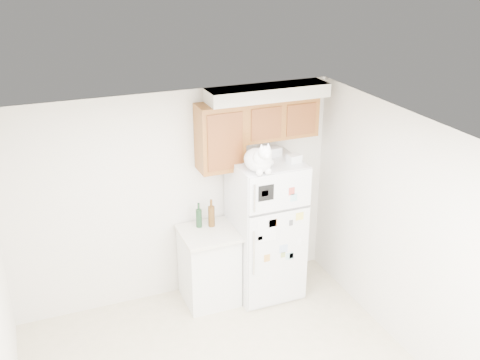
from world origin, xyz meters
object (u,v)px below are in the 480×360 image
storage_box_front (294,159)px  base_counter (209,265)px  bottle_amber (211,213)px  cat (260,159)px  storage_box_back (273,151)px  refrigerator (266,229)px  bottle_green (199,215)px

storage_box_front → base_counter: bearing=157.8°
bottle_amber → storage_box_front: bearing=-20.0°
cat → storage_box_back: 0.52m
cat → bottle_amber: bearing=134.5°
refrigerator → storage_box_back: size_ratio=9.44×
base_counter → bottle_green: size_ratio=3.05×
base_counter → cat: size_ratio=1.78×
storage_box_front → refrigerator: bearing=142.5°
storage_box_back → storage_box_front: bearing=-69.9°
base_counter → storage_box_front: 1.61m
refrigerator → bottle_green: size_ratio=5.64×
storage_box_back → storage_box_front: size_ratio=1.20×
refrigerator → bottle_green: bearing=164.3°
cat → bottle_amber: size_ratio=1.54×
base_counter → storage_box_front: bearing=-12.6°
storage_box_front → cat: bearing=-177.4°
base_counter → storage_box_back: (0.82, 0.07, 1.29)m
refrigerator → storage_box_front: 0.94m
bottle_green → bottle_amber: bottle_amber is taller
refrigerator → base_counter: refrigerator is taller
base_counter → storage_box_front: size_ratio=6.13×
storage_box_back → storage_box_front: 0.31m
bottle_green → cat: bearing=-39.2°
storage_box_back → storage_box_front: (0.13, -0.28, -0.01)m
storage_box_back → refrigerator: bearing=-137.2°
base_counter → storage_box_front: storage_box_front is taller
bottle_green → bottle_amber: 0.15m
refrigerator → storage_box_front: size_ratio=11.33×
refrigerator → storage_box_back: 0.92m
cat → storage_box_front: bearing=12.2°
bottle_amber → base_counter: bearing=-126.8°
base_counter → bottle_amber: (0.08, 0.11, 0.63)m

